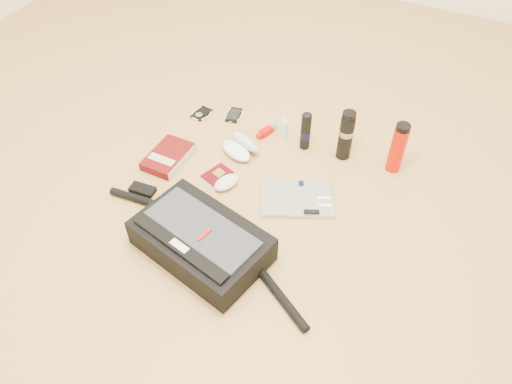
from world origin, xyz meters
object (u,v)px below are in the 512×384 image
messenger_bag (201,240)px  thermos_black (346,135)px  book (168,157)px  thermos_red (398,148)px  laptop (298,198)px

messenger_bag → thermos_black: (0.29, 0.71, 0.06)m
book → thermos_red: 0.96m
messenger_bag → thermos_red: size_ratio=4.03×
laptop → messenger_bag: bearing=-144.0°
messenger_bag → book: size_ratio=4.29×
thermos_red → book: bearing=-156.7°
thermos_black → book: bearing=-151.5°
messenger_bag → thermos_black: 0.77m
book → thermos_black: bearing=29.1°
thermos_black → thermos_red: 0.22m
laptop → thermos_black: thermos_black is taller
thermos_black → thermos_red: same height
messenger_bag → book: 0.52m
messenger_bag → thermos_black: bearing=81.2°
laptop → book: book is taller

